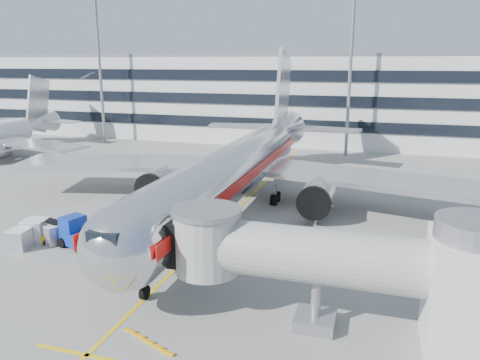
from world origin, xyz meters
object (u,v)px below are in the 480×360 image
(baggage_tug, at_px, (77,234))
(cargo_container_right, at_px, (36,230))
(cargo_container_left, at_px, (54,234))
(cargo_container_front, at_px, (19,239))
(main_jet, at_px, (239,166))
(belt_loader, at_px, (68,236))
(ramp_worker, at_px, (81,225))

(baggage_tug, xyz_separation_m, cargo_container_right, (-3.84, -0.15, -0.10))
(baggage_tug, relative_size, cargo_container_left, 1.85)
(baggage_tug, bearing_deg, cargo_container_front, -155.32)
(cargo_container_right, bearing_deg, cargo_container_front, -96.19)
(main_jet, bearing_deg, cargo_container_right, -133.29)
(main_jet, xyz_separation_m, cargo_container_left, (-11.38, -13.70, -3.43))
(cargo_container_left, relative_size, cargo_container_front, 1.15)
(main_jet, distance_m, cargo_container_left, 18.14)
(cargo_container_front, bearing_deg, belt_loader, 40.26)
(baggage_tug, relative_size, ramp_worker, 1.85)
(cargo_container_front, bearing_deg, cargo_container_right, 83.81)
(ramp_worker, bearing_deg, cargo_container_right, 168.52)
(cargo_container_left, xyz_separation_m, cargo_container_right, (-1.61, -0.09, 0.15))
(cargo_container_front, xyz_separation_m, ramp_worker, (2.85, 3.92, 0.17))
(cargo_container_front, bearing_deg, baggage_tug, 24.68)
(baggage_tug, xyz_separation_m, cargo_container_left, (-2.23, -0.06, -0.25))
(belt_loader, xyz_separation_m, ramp_worker, (0.13, 1.61, 0.41))
(baggage_tug, distance_m, ramp_worker, 2.38)
(belt_loader, bearing_deg, cargo_container_right, -166.58)
(belt_loader, height_order, cargo_container_front, belt_loader)
(cargo_container_left, height_order, cargo_container_right, cargo_container_right)
(cargo_container_right, bearing_deg, baggage_tug, 2.25)
(cargo_container_front, bearing_deg, main_jet, 49.62)
(cargo_container_right, height_order, cargo_container_front, cargo_container_right)
(main_jet, distance_m, ramp_worker, 15.85)
(baggage_tug, bearing_deg, belt_loader, 160.78)
(cargo_container_right, bearing_deg, belt_loader, 13.42)
(belt_loader, bearing_deg, main_jet, 51.59)
(cargo_container_front, relative_size, ramp_worker, 0.87)
(belt_loader, xyz_separation_m, cargo_container_left, (-0.92, -0.51, 0.24))
(cargo_container_right, bearing_deg, main_jet, 46.71)
(main_jet, relative_size, cargo_container_right, 24.68)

